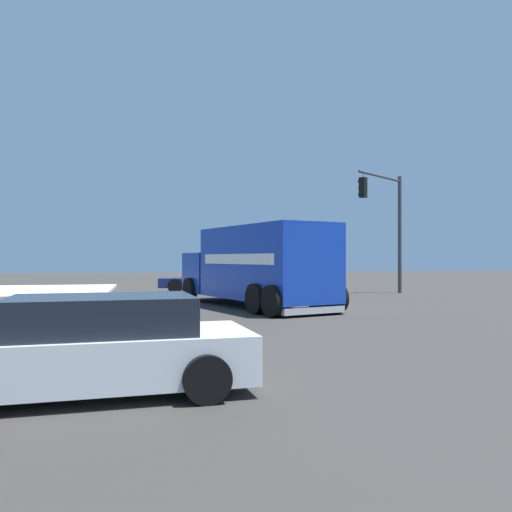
# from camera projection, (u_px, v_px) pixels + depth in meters

# --- Properties ---
(ground_plane) EXTENTS (100.00, 100.00, 0.00)m
(ground_plane) POSITION_uv_depth(u_px,v_px,m) (299.00, 310.00, 18.21)
(ground_plane) COLOR #33302D
(sidewalk_corner_far) EXTENTS (10.02, 10.02, 0.14)m
(sidewalk_corner_far) POSITION_uv_depth(u_px,v_px,m) (15.00, 291.00, 27.50)
(sidewalk_corner_far) COLOR beige
(sidewalk_corner_far) RESTS_ON ground
(delivery_truck) EXTENTS (8.60, 4.93, 2.98)m
(delivery_truck) POSITION_uv_depth(u_px,v_px,m) (256.00, 266.00, 19.34)
(delivery_truck) COLOR #1438AD
(delivery_truck) RESTS_ON ground
(traffic_light_primary) EXTENTS (2.59, 3.48, 6.14)m
(traffic_light_primary) POSITION_uv_depth(u_px,v_px,m) (388.00, 215.00, 26.20)
(traffic_light_primary) COLOR #38383D
(traffic_light_primary) RESTS_ON ground
(pickup_navy) EXTENTS (2.64, 5.36, 1.38)m
(pickup_navy) POSITION_uv_depth(u_px,v_px,m) (207.00, 279.00, 27.78)
(pickup_navy) COLOR navy
(pickup_navy) RESTS_ON ground
(sedan_white) EXTENTS (2.25, 4.40, 1.31)m
(sedan_white) POSITION_uv_depth(u_px,v_px,m) (94.00, 347.00, 6.95)
(sedan_white) COLOR white
(sedan_white) RESTS_ON ground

